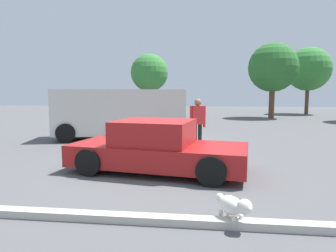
% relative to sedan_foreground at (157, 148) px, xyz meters
% --- Properties ---
extents(ground_plane, '(80.00, 80.00, 0.00)m').
position_rel_sedan_foreground_xyz_m(ground_plane, '(-0.19, -0.16, -0.57)').
color(ground_plane, '#515154').
extents(sedan_foreground, '(4.47, 2.46, 1.25)m').
position_rel_sedan_foreground_xyz_m(sedan_foreground, '(0.00, 0.00, 0.00)').
color(sedan_foreground, maroon).
rests_on(sedan_foreground, ground_plane).
extents(dog, '(0.50, 0.59, 0.46)m').
position_rel_sedan_foreground_xyz_m(dog, '(1.54, -2.83, -0.28)').
color(dog, white).
rests_on(dog, ground_plane).
extents(van_white, '(5.62, 3.09, 2.08)m').
position_rel_sedan_foreground_xyz_m(van_white, '(-2.38, 5.07, 0.56)').
color(van_white, silver).
rests_on(van_white, ground_plane).
extents(pedestrian, '(0.54, 0.36, 1.74)m').
position_rel_sedan_foreground_xyz_m(pedestrian, '(0.94, 2.89, 0.47)').
color(pedestrian, black).
rests_on(pedestrian, ground_plane).
extents(parking_curb, '(7.63, 0.20, 0.12)m').
position_rel_sedan_foreground_xyz_m(parking_curb, '(-0.19, -2.91, -0.51)').
color(parking_curb, '#B7B2A8').
rests_on(parking_curb, ground_plane).
extents(tree_back_left, '(3.35, 3.35, 5.52)m').
position_rel_sedan_foreground_xyz_m(tree_back_left, '(-3.65, 18.94, 3.25)').
color(tree_back_left, brown).
rests_on(tree_back_left, ground_plane).
extents(tree_back_right, '(4.13, 4.13, 6.38)m').
position_rel_sedan_foreground_xyz_m(tree_back_right, '(11.16, 22.41, 3.73)').
color(tree_back_right, brown).
rests_on(tree_back_right, ground_plane).
extents(tree_far_right, '(3.88, 3.88, 5.98)m').
position_rel_sedan_foreground_xyz_m(tree_far_right, '(6.67, 17.20, 3.44)').
color(tree_far_right, brown).
rests_on(tree_far_right, ground_plane).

